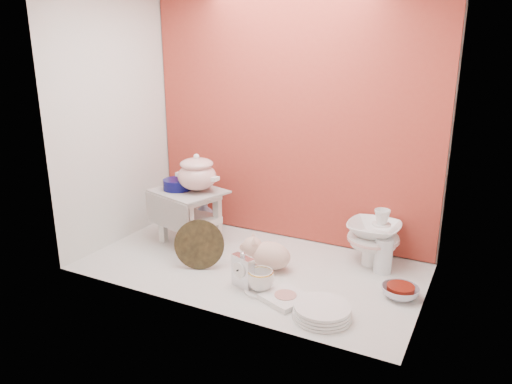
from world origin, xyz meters
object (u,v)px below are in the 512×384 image
(floral_platter, at_px, (192,195))
(mantel_clock, at_px, (243,270))
(porcelain_tower, at_px, (373,236))
(soup_tureen, at_px, (197,173))
(crystal_bowl, at_px, (400,292))
(step_stool, at_px, (190,217))
(dinner_plate_stack, at_px, (322,311))
(gold_rim_teacup, at_px, (261,280))
(plush_pig, at_px, (271,255))
(blue_white_vase, at_px, (204,217))

(floral_platter, bearing_deg, mantel_clock, -41.47)
(floral_platter, relative_size, porcelain_tower, 1.17)
(porcelain_tower, bearing_deg, soup_tureen, -169.18)
(crystal_bowl, bearing_deg, floral_platter, 164.11)
(step_stool, height_order, mantel_clock, step_stool)
(dinner_plate_stack, bearing_deg, porcelain_tower, 85.19)
(step_stool, xyz_separation_m, dinner_plate_stack, (1.01, -0.44, -0.14))
(step_stool, xyz_separation_m, porcelain_tower, (1.06, 0.20, -0.00))
(soup_tureen, bearing_deg, floral_platter, 130.34)
(soup_tureen, bearing_deg, dinner_plate_stack, -25.60)
(gold_rim_teacup, relative_size, crystal_bowl, 0.73)
(step_stool, bearing_deg, plush_pig, 5.37)
(crystal_bowl, bearing_deg, plush_pig, -179.17)
(mantel_clock, height_order, plush_pig, mantel_clock)
(blue_white_vase, bearing_deg, dinner_plate_stack, -30.67)
(plush_pig, bearing_deg, dinner_plate_stack, -25.12)
(soup_tureen, relative_size, blue_white_vase, 1.17)
(floral_platter, bearing_deg, plush_pig, -28.29)
(mantel_clock, bearing_deg, crystal_bowl, 40.67)
(step_stool, distance_m, plush_pig, 0.61)
(floral_platter, height_order, mantel_clock, floral_platter)
(soup_tureen, relative_size, dinner_plate_stack, 1.01)
(step_stool, bearing_deg, mantel_clock, -16.46)
(soup_tureen, bearing_deg, crystal_bowl, -5.37)
(soup_tureen, distance_m, plush_pig, 0.66)
(blue_white_vase, xyz_separation_m, crystal_bowl, (1.27, -0.25, -0.09))
(mantel_clock, bearing_deg, porcelain_tower, 69.40)
(blue_white_vase, distance_m, dinner_plate_stack, 1.17)
(step_stool, distance_m, soup_tureen, 0.28)
(mantel_clock, bearing_deg, blue_white_vase, 158.57)
(floral_platter, distance_m, plush_pig, 0.92)
(gold_rim_teacup, bearing_deg, porcelain_tower, 54.56)
(soup_tureen, bearing_deg, mantel_clock, -36.22)
(soup_tureen, relative_size, gold_rim_teacup, 2.06)
(plush_pig, bearing_deg, soup_tureen, -179.16)
(plush_pig, distance_m, gold_rim_teacup, 0.25)
(soup_tureen, xyz_separation_m, gold_rim_teacup, (0.61, -0.37, -0.38))
(mantel_clock, relative_size, porcelain_tower, 0.57)
(floral_platter, relative_size, gold_rim_teacup, 2.93)
(floral_platter, relative_size, mantel_clock, 2.04)
(mantel_clock, distance_m, gold_rim_teacup, 0.10)
(plush_pig, bearing_deg, blue_white_vase, 169.81)
(crystal_bowl, bearing_deg, mantel_clock, -160.29)
(soup_tureen, height_order, blue_white_vase, soup_tureen)
(crystal_bowl, bearing_deg, soup_tureen, 174.63)
(gold_rim_teacup, distance_m, porcelain_tower, 0.70)
(soup_tureen, height_order, gold_rim_teacup, soup_tureen)
(plush_pig, height_order, porcelain_tower, porcelain_tower)
(mantel_clock, bearing_deg, plush_pig, 102.87)
(dinner_plate_stack, bearing_deg, blue_white_vase, 149.33)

